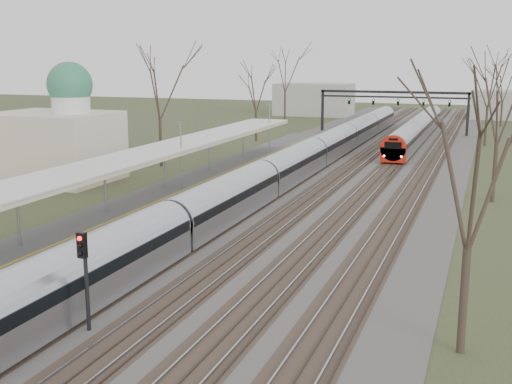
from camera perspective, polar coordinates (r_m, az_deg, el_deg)
track_bed at (r=65.08m, az=8.13°, el=2.39°), size 24.00×160.00×0.22m
platform at (r=51.62m, az=-6.18°, el=0.50°), size 3.50×69.00×1.00m
canopy at (r=47.10m, az=-8.70°, el=3.58°), size 4.10×50.00×3.11m
dome_building at (r=58.19m, az=-17.33°, el=4.52°), size 10.00×8.00×10.30m
signal_gantry at (r=93.95m, az=12.11°, el=8.07°), size 21.00×0.59×6.08m
tree_west_far at (r=63.67m, az=-8.63°, el=9.38°), size 5.50×5.50×11.33m
tree_east_near at (r=23.21m, az=18.67°, el=1.31°), size 4.50×4.50×9.27m
tree_east_far at (r=49.97m, az=20.84°, el=7.29°), size 5.00×5.00×10.30m
train_near at (r=62.59m, az=5.11°, el=3.41°), size 2.62×90.21×3.05m
train_far at (r=87.72m, az=14.18°, el=5.49°), size 2.62×45.21×3.05m
signal_post at (r=25.52m, az=-15.00°, el=-6.43°), size 0.35×0.45×4.10m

